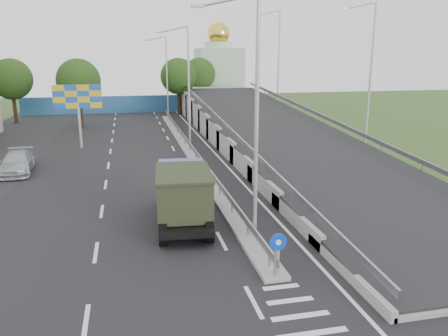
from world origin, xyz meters
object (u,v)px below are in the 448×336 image
object	(u,v)px
lamp_post_far	(165,72)
dump_truck	(183,192)
parked_car_d	(17,163)
sign_bollard	(277,255)
church	(219,72)
lamp_post_mid	(187,81)
billboard	(78,100)
lamp_post_near	(252,108)

from	to	relation	value
lamp_post_far	dump_truck	bearing A→B (deg)	-94.02
dump_truck	parked_car_d	distance (m)	15.47
sign_bollard	church	distance (m)	58.84
lamp_post_mid	lamp_post_far	distance (m)	20.00
sign_bollard	dump_truck	bearing A→B (deg)	111.53
dump_truck	billboard	bearing A→B (deg)	113.10
lamp_post_mid	church	xyz separation A→B (m)	(9.89, 34.00, -0.50)
lamp_post_far	sign_bollard	bearing A→B (deg)	-90.14
church	parked_car_d	size ratio (longest dim) A/B	2.80
lamp_post_far	dump_truck	xyz separation A→B (m)	(-2.63, -37.43, -4.26)
lamp_post_far	dump_truck	size ratio (longest dim) A/B	1.55
church	billboard	xyz separation A→B (m)	(-19.00, -32.00, -1.12)
lamp_post_near	sign_bollard	bearing A→B (deg)	-91.64
parked_car_d	billboard	bearing A→B (deg)	60.47
sign_bollard	dump_truck	size ratio (longest dim) A/B	0.26
sign_bollard	church	size ratio (longest dim) A/B	0.12
lamp_post_far	billboard	world-z (taller)	lamp_post_far
lamp_post_near	dump_truck	world-z (taller)	lamp_post_near
billboard	dump_truck	bearing A→B (deg)	-71.57
lamp_post_near	billboard	size ratio (longest dim) A/B	1.83
church	lamp_post_near	bearing A→B (deg)	-100.38
lamp_post_near	church	world-z (taller)	church
sign_bollard	parked_car_d	distance (m)	22.07
sign_bollard	lamp_post_near	size ratio (longest dim) A/B	0.17
lamp_post_mid	parked_car_d	size ratio (longest dim) A/B	2.05
sign_bollard	lamp_post_mid	xyz separation A→B (m)	(0.11, 23.83, 4.77)
billboard	parked_car_d	distance (m)	9.15
lamp_post_far	parked_car_d	bearing A→B (deg)	-116.26
lamp_post_near	church	size ratio (longest dim) A/B	0.73
church	billboard	size ratio (longest dim) A/B	2.51
sign_bollard	lamp_post_far	size ratio (longest dim) A/B	0.17
sign_bollard	dump_truck	world-z (taller)	dump_truck
billboard	parked_car_d	size ratio (longest dim) A/B	1.12
billboard	parked_car_d	bearing A→B (deg)	-114.86
lamp_post_near	lamp_post_far	world-z (taller)	same
lamp_post_near	lamp_post_far	distance (m)	40.00
lamp_post_mid	sign_bollard	bearing A→B (deg)	-90.26
church	parked_car_d	distance (m)	45.88
church	lamp_post_mid	bearing A→B (deg)	-106.22
billboard	lamp_post_far	bearing A→B (deg)	63.16
parked_car_d	lamp_post_mid	bearing A→B (deg)	19.48
lamp_post_far	billboard	distance (m)	20.24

